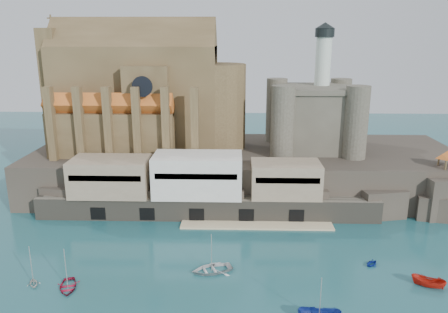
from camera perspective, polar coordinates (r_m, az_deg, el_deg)
name	(u,v)px	position (r m, az deg, el deg)	size (l,w,h in m)	color
ground	(249,273)	(71.54, 3.27, -14.99)	(300.00, 300.00, 0.00)	#184B51
promontory	(244,170)	(105.79, 2.64, -1.78)	(100.00, 36.00, 10.00)	#2A2520
quay	(197,188)	(90.30, -3.55, -4.09)	(70.00, 12.00, 13.05)	#5D584B
church	(145,97)	(106.75, -10.33, 7.62)	(47.00, 25.93, 30.51)	brown
castle_keep	(313,114)	(105.88, 11.59, 5.40)	(21.20, 21.20, 29.30)	#494539
rock_outcrop	(446,195)	(103.18, 26.98, -4.49)	(14.50, 10.50, 8.70)	#2A2520
boat_0	(68,288)	(71.75, -19.72, -15.86)	(3.62, 1.05, 5.07)	maroon
boat_4	(34,285)	(74.33, -23.59, -15.13)	(2.37, 1.45, 2.75)	silver
boat_5	(428,286)	(74.78, 25.07, -15.12)	(1.85, 1.89, 4.91)	red
boat_6	(212,271)	(72.05, -1.63, -14.73)	(4.70, 1.36, 6.59)	silver
boat_7	(372,265)	(77.58, 18.71, -13.27)	(2.31, 1.41, 2.68)	#112798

